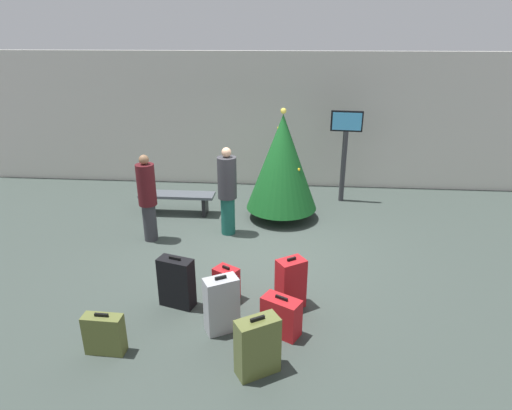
{
  "coord_description": "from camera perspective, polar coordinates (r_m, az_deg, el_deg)",
  "views": [
    {
      "loc": [
        0.68,
        -7.24,
        3.79
      ],
      "look_at": [
        0.07,
        -0.03,
        0.9
      ],
      "focal_mm": 30.45,
      "sensor_mm": 36.0,
      "label": 1
    }
  ],
  "objects": [
    {
      "name": "traveller_0",
      "position": [
        8.48,
        -3.79,
        2.01
      ],
      "size": [
        0.51,
        0.51,
        1.77
      ],
      "color": "#19594C",
      "rests_on": "ground_plane"
    },
    {
      "name": "back_wall",
      "position": [
        11.29,
        1.34,
        11.03
      ],
      "size": [
        16.0,
        0.2,
        3.37
      ],
      "primitive_type": "cube",
      "color": "beige",
      "rests_on": "ground_plane"
    },
    {
      "name": "suitcase_3",
      "position": [
        6.55,
        -10.39,
        -9.97
      ],
      "size": [
        0.56,
        0.37,
        0.8
      ],
      "color": "black",
      "rests_on": "ground_plane"
    },
    {
      "name": "suitcase_4",
      "position": [
        5.98,
        -19.3,
        -15.71
      ],
      "size": [
        0.5,
        0.21,
        0.58
      ],
      "color": "#59602D",
      "rests_on": "ground_plane"
    },
    {
      "name": "waiting_bench",
      "position": [
        9.76,
        -10.29,
        0.86
      ],
      "size": [
        1.64,
        0.44,
        0.48
      ],
      "color": "#4C5159",
      "rests_on": "ground_plane"
    },
    {
      "name": "holiday_tree",
      "position": [
        9.14,
        3.47,
        5.61
      ],
      "size": [
        1.51,
        1.51,
        2.38
      ],
      "color": "#4C3319",
      "rests_on": "ground_plane"
    },
    {
      "name": "suitcase_5",
      "position": [
        6.43,
        4.58,
        -10.25
      ],
      "size": [
        0.47,
        0.44,
        0.81
      ],
      "color": "#B2191E",
      "rests_on": "ground_plane"
    },
    {
      "name": "traveller_1",
      "position": [
        8.44,
        -14.07,
        1.09
      ],
      "size": [
        0.41,
        0.41,
        1.71
      ],
      "color": "#333338",
      "rests_on": "ground_plane"
    },
    {
      "name": "flight_info_kiosk",
      "position": [
        10.28,
        11.63,
        8.08
      ],
      "size": [
        0.72,
        0.16,
        2.15
      ],
      "color": "#333338",
      "rests_on": "ground_plane"
    },
    {
      "name": "ground_plane",
      "position": [
        8.2,
        -0.45,
        -5.77
      ],
      "size": [
        16.0,
        16.0,
        0.0
      ],
      "primitive_type": "plane",
      "color": "#38423D"
    },
    {
      "name": "suitcase_6",
      "position": [
        5.97,
        3.31,
        -14.38
      ],
      "size": [
        0.57,
        0.47,
        0.58
      ],
      "color": "#B2191E",
      "rests_on": "ground_plane"
    },
    {
      "name": "suitcase_2",
      "position": [
        5.96,
        -4.54,
        -12.93
      ],
      "size": [
        0.51,
        0.43,
        0.84
      ],
      "color": "#9EA0A5",
      "rests_on": "ground_plane"
    },
    {
      "name": "suitcase_1",
      "position": [
        6.68,
        -3.91,
        -10.24
      ],
      "size": [
        0.43,
        0.4,
        0.55
      ],
      "color": "#B2191E",
      "rests_on": "ground_plane"
    },
    {
      "name": "suitcase_0",
      "position": [
        5.33,
        0.2,
        -18.09
      ],
      "size": [
        0.56,
        0.47,
        0.78
      ],
      "color": "#59602D",
      "rests_on": "ground_plane"
    }
  ]
}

